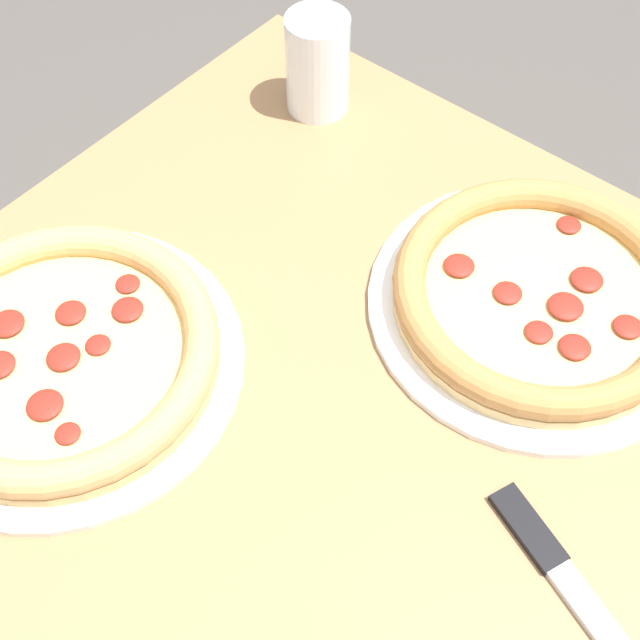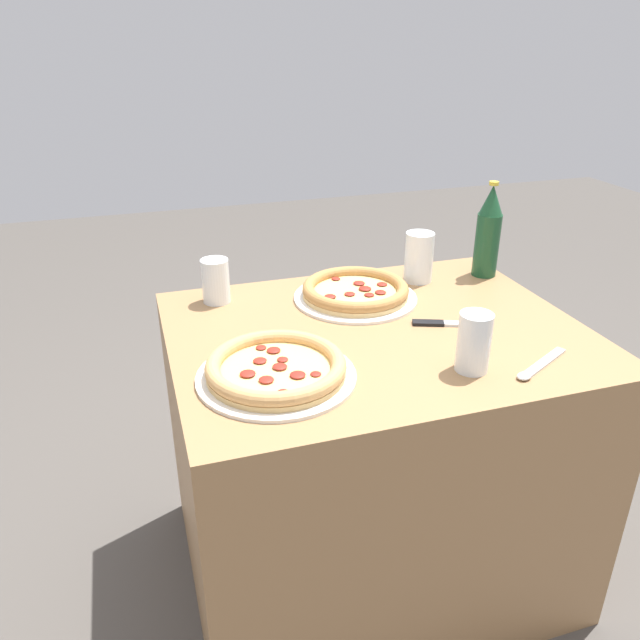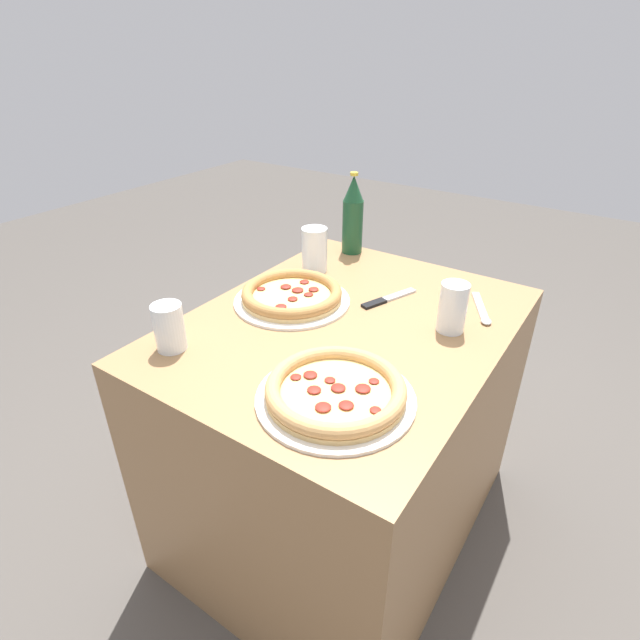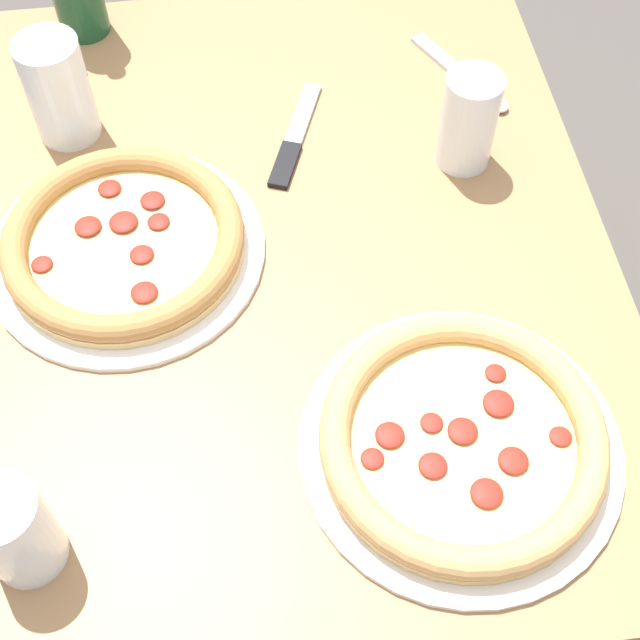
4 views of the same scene
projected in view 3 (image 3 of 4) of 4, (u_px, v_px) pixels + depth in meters
name	position (u px, v px, depth m)	size (l,w,h in m)	color
ground_plane	(341.00, 514.00, 1.67)	(8.00, 8.00, 0.00)	#4C4742
table	(343.00, 430.00, 1.49)	(0.98, 0.77, 0.74)	#997047
pizza_pepperoni	(292.00, 295.00, 1.40)	(0.33, 0.33, 0.04)	white
pizza_veggie	(336.00, 391.00, 1.02)	(0.33, 0.33, 0.05)	silver
glass_red_wine	(315.00, 251.00, 1.56)	(0.08, 0.08, 0.14)	white
glass_iced_tea	(170.00, 329.00, 1.17)	(0.07, 0.07, 0.12)	white
glass_orange_juice	(452.00, 310.00, 1.25)	(0.07, 0.07, 0.13)	white
beer_bottle	(353.00, 216.00, 1.67)	(0.07, 0.07, 0.27)	#194728
knife	(387.00, 299.00, 1.41)	(0.19, 0.09, 0.01)	black
spoon	(482.00, 311.00, 1.35)	(0.18, 0.11, 0.01)	silver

